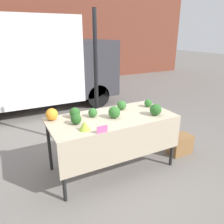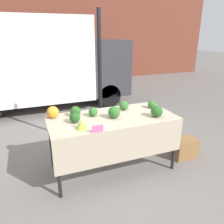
# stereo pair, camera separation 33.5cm
# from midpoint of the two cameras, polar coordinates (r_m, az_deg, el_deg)

# --- Properties ---
(ground_plane) EXTENTS (40.00, 40.00, 0.00)m
(ground_plane) POSITION_cam_midpoint_polar(r_m,az_deg,el_deg) (3.80, 2.60, -14.19)
(ground_plane) COLOR slate
(building_facade) EXTENTS (16.00, 0.60, 4.55)m
(building_facade) POSITION_cam_midpoint_polar(r_m,az_deg,el_deg) (10.44, -15.20, 20.16)
(building_facade) COLOR brown
(building_facade) RESTS_ON ground_plane
(tent_pole) EXTENTS (0.07, 0.07, 2.51)m
(tent_pole) POSITION_cam_midpoint_polar(r_m,az_deg,el_deg) (3.88, -0.68, 6.90)
(tent_pole) COLOR black
(tent_pole) RESTS_ON ground_plane
(parked_truck) EXTENTS (4.76, 2.20, 2.56)m
(parked_truck) POSITION_cam_midpoint_polar(r_m,az_deg,el_deg) (6.87, -17.12, 12.70)
(parked_truck) COLOR white
(parked_truck) RESTS_ON ground_plane
(market_table) EXTENTS (1.96, 0.93, 0.91)m
(market_table) POSITION_cam_midpoint_polar(r_m,az_deg,el_deg) (3.36, 3.31, -3.49)
(market_table) COLOR tan
(market_table) RESTS_ON ground_plane
(orange_cauliflower) EXTENTS (0.18, 0.18, 0.18)m
(orange_cauliflower) POSITION_cam_midpoint_polar(r_m,az_deg,el_deg) (3.39, -12.51, -0.08)
(orange_cauliflower) COLOR orange
(orange_cauliflower) RESTS_ON market_table
(romanesco_head) EXTENTS (0.16, 0.16, 0.12)m
(romanesco_head) POSITION_cam_midpoint_polar(r_m,az_deg,el_deg) (2.95, -4.84, -3.33)
(romanesco_head) COLOR #93B238
(romanesco_head) RESTS_ON market_table
(broccoli_head_0) EXTENTS (0.14, 0.14, 0.14)m
(broccoli_head_0) POSITION_cam_midpoint_polar(r_m,az_deg,el_deg) (3.38, -2.14, -0.02)
(broccoli_head_0) COLOR #336B2D
(broccoli_head_0) RESTS_ON market_table
(broccoli_head_1) EXTENTS (0.18, 0.18, 0.18)m
(broccoli_head_1) POSITION_cam_midpoint_polar(r_m,az_deg,el_deg) (3.45, 14.36, 0.17)
(broccoli_head_1) COLOR #285B23
(broccoli_head_1) RESTS_ON market_table
(broccoli_head_2) EXTENTS (0.13, 0.13, 0.13)m
(broccoli_head_2) POSITION_cam_midpoint_polar(r_m,az_deg,el_deg) (3.84, 12.79, 1.93)
(broccoli_head_2) COLOR #2D6628
(broccoli_head_2) RESTS_ON market_table
(broccoli_head_3) EXTENTS (0.18, 0.18, 0.18)m
(broccoli_head_3) POSITION_cam_midpoint_polar(r_m,az_deg,el_deg) (3.30, 3.43, -0.13)
(broccoli_head_3) COLOR #2D6628
(broccoli_head_3) RESTS_ON market_table
(broccoli_head_4) EXTENTS (0.16, 0.16, 0.16)m
(broccoli_head_4) POSITION_cam_midpoint_polar(r_m,az_deg,el_deg) (3.39, -6.78, 0.13)
(broccoli_head_4) COLOR #285B23
(broccoli_head_4) RESTS_ON market_table
(broccoli_head_5) EXTENTS (0.15, 0.15, 0.15)m
(broccoli_head_5) POSITION_cam_midpoint_polar(r_m,az_deg,el_deg) (3.15, -6.72, -1.55)
(broccoli_head_5) COLOR #23511E
(broccoli_head_5) RESTS_ON market_table
(broccoli_head_6) EXTENTS (0.16, 0.16, 0.16)m
(broccoli_head_6) POSITION_cam_midpoint_polar(r_m,az_deg,el_deg) (3.67, 5.72, 1.66)
(broccoli_head_6) COLOR #336B2D
(broccoli_head_6) RESTS_ON market_table
(price_sign) EXTENTS (0.15, 0.01, 0.10)m
(price_sign) POSITION_cam_midpoint_polar(r_m,az_deg,el_deg) (2.84, -0.39, -4.48)
(price_sign) COLOR #F45B9E
(price_sign) RESTS_ON market_table
(produce_crate) EXTENTS (0.43, 0.27, 0.36)m
(produce_crate) POSITION_cam_midpoint_polar(r_m,az_deg,el_deg) (4.24, 20.59, -8.88)
(produce_crate) COLOR olive
(produce_crate) RESTS_ON ground_plane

